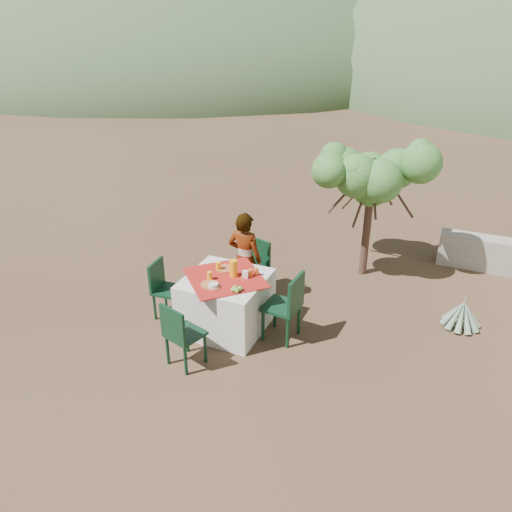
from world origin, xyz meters
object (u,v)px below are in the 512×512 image
(table, at_px, (226,302))
(chair_right, at_px, (287,304))
(chair_far, at_px, (255,265))
(shrub_tree, at_px, (377,182))
(chair_near, at_px, (180,333))
(chair_left, at_px, (164,286))
(person, at_px, (245,259))
(agave, at_px, (462,314))
(juice_pitcher, at_px, (233,268))

(table, height_order, chair_right, chair_right)
(chair_far, bearing_deg, shrub_tree, 59.05)
(chair_near, bearing_deg, table, -79.96)
(chair_near, bearing_deg, chair_left, -31.04)
(chair_right, bearing_deg, chair_near, -38.36)
(chair_near, distance_m, chair_left, 1.20)
(chair_right, height_order, person, person)
(agave, bearing_deg, chair_right, -149.72)
(chair_left, xyz_separation_m, shrub_tree, (2.32, 2.42, 1.09))
(shrub_tree, bearing_deg, table, -121.00)
(chair_far, bearing_deg, table, -73.75)
(chair_left, distance_m, person, 1.19)
(chair_near, height_order, person, person)
(chair_left, xyz_separation_m, agave, (3.83, 1.36, -0.27))
(chair_near, xyz_separation_m, chair_left, (-0.80, 0.88, -0.02))
(person, relative_size, shrub_tree, 0.72)
(table, height_order, person, person)
(chair_far, distance_m, chair_near, 1.96)
(chair_right, xyz_separation_m, shrub_tree, (0.56, 2.27, 1.03))
(agave, distance_m, juice_pitcher, 3.15)
(table, xyz_separation_m, chair_right, (0.84, 0.07, 0.14))
(chair_left, height_order, chair_right, chair_right)
(shrub_tree, height_order, juice_pitcher, shrub_tree)
(agave, bearing_deg, juice_pitcher, -156.90)
(person, bearing_deg, shrub_tree, -128.62)
(person, relative_size, juice_pitcher, 6.11)
(table, xyz_separation_m, juice_pitcher, (0.09, 0.07, 0.50))
(chair_near, bearing_deg, person, -75.85)
(shrub_tree, bearing_deg, person, -131.25)
(chair_right, bearing_deg, agave, 124.72)
(table, relative_size, agave, 2.33)
(chair_left, xyz_separation_m, juice_pitcher, (1.00, 0.15, 0.42))
(agave, bearing_deg, chair_near, -143.49)
(shrub_tree, xyz_separation_m, agave, (1.51, -1.06, -1.36))
(person, bearing_deg, chair_left, 43.94)
(chair_right, relative_size, shrub_tree, 0.48)
(chair_far, bearing_deg, juice_pitcher, -68.38)
(chair_right, xyz_separation_m, juice_pitcher, (-0.76, 0.00, 0.35))
(table, bearing_deg, chair_left, -175.09)
(chair_right, bearing_deg, person, -120.90)
(chair_right, distance_m, juice_pitcher, 0.83)
(chair_right, height_order, shrub_tree, shrub_tree)
(chair_right, xyz_separation_m, person, (-0.88, 0.62, 0.18))
(chair_far, bearing_deg, chair_near, -77.37)
(chair_right, xyz_separation_m, agave, (2.07, 1.21, -0.33))
(table, relative_size, juice_pitcher, 5.67)
(chair_far, bearing_deg, agave, 21.10)
(shrub_tree, distance_m, agave, 2.29)
(chair_far, relative_size, juice_pitcher, 3.71)
(chair_far, distance_m, juice_pitcher, 1.01)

